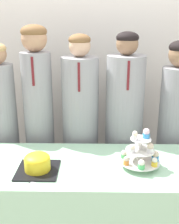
{
  "coord_description": "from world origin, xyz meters",
  "views": [
    {
      "loc": [
        -0.01,
        -1.36,
        1.68
      ],
      "look_at": [
        -0.04,
        0.35,
        1.1
      ],
      "focal_mm": 45.0,
      "sensor_mm": 36.0,
      "label": 1
    }
  ],
  "objects_px": {
    "student_1": "(39,124)",
    "student_4": "(173,134)",
    "round_cake": "(37,163)",
    "cupcake_stand": "(141,152)",
    "student_0": "(5,135)",
    "student_2": "(81,133)",
    "cake_knife": "(32,182)",
    "student_3": "(124,133)"
  },
  "relations": [
    {
      "from": "student_1",
      "to": "student_4",
      "type": "bearing_deg",
      "value": 0.0
    },
    {
      "from": "round_cake",
      "to": "cupcake_stand",
      "type": "bearing_deg",
      "value": 6.15
    },
    {
      "from": "student_0",
      "to": "student_2",
      "type": "bearing_deg",
      "value": 0.0
    },
    {
      "from": "student_1",
      "to": "cake_knife",
      "type": "bearing_deg",
      "value": -83.03
    },
    {
      "from": "cake_knife",
      "to": "student_0",
      "type": "bearing_deg",
      "value": 149.23
    },
    {
      "from": "cake_knife",
      "to": "student_4",
      "type": "bearing_deg",
      "value": 67.17
    },
    {
      "from": "cupcake_stand",
      "to": "student_4",
      "type": "relative_size",
      "value": 0.18
    },
    {
      "from": "cupcake_stand",
      "to": "student_0",
      "type": "relative_size",
      "value": 0.18
    },
    {
      "from": "student_3",
      "to": "student_1",
      "type": "bearing_deg",
      "value": -180.0
    },
    {
      "from": "cupcake_stand",
      "to": "student_0",
      "type": "xyz_separation_m",
      "value": [
        -1.08,
        0.54,
        -0.12
      ]
    },
    {
      "from": "cupcake_stand",
      "to": "student_2",
      "type": "bearing_deg",
      "value": 127.93
    },
    {
      "from": "student_0",
      "to": "student_3",
      "type": "relative_size",
      "value": 0.95
    },
    {
      "from": "student_3",
      "to": "cake_knife",
      "type": "bearing_deg",
      "value": -129.56
    },
    {
      "from": "cake_knife",
      "to": "student_2",
      "type": "height_order",
      "value": "student_2"
    },
    {
      "from": "student_0",
      "to": "student_4",
      "type": "height_order",
      "value": "student_4"
    },
    {
      "from": "cupcake_stand",
      "to": "student_4",
      "type": "xyz_separation_m",
      "value": [
        0.37,
        0.54,
        -0.1
      ]
    },
    {
      "from": "round_cake",
      "to": "student_2",
      "type": "height_order",
      "value": "student_2"
    },
    {
      "from": "cake_knife",
      "to": "student_4",
      "type": "xyz_separation_m",
      "value": [
        1.05,
        0.75,
        0.0
      ]
    },
    {
      "from": "cake_knife",
      "to": "student_4",
      "type": "relative_size",
      "value": 0.15
    },
    {
      "from": "cake_knife",
      "to": "student_0",
      "type": "xyz_separation_m",
      "value": [
        -0.4,
        0.75,
        -0.02
      ]
    },
    {
      "from": "cupcake_stand",
      "to": "student_0",
      "type": "height_order",
      "value": "student_0"
    },
    {
      "from": "student_0",
      "to": "round_cake",
      "type": "bearing_deg",
      "value": -56.55
    },
    {
      "from": "cupcake_stand",
      "to": "student_2",
      "type": "distance_m",
      "value": 0.7
    },
    {
      "from": "cupcake_stand",
      "to": "cake_knife",
      "type": "bearing_deg",
      "value": -162.84
    },
    {
      "from": "student_3",
      "to": "student_4",
      "type": "bearing_deg",
      "value": -0.0
    },
    {
      "from": "student_4",
      "to": "round_cake",
      "type": "bearing_deg",
      "value": -149.28
    },
    {
      "from": "cake_knife",
      "to": "student_2",
      "type": "relative_size",
      "value": 0.14
    },
    {
      "from": "student_1",
      "to": "student_4",
      "type": "height_order",
      "value": "student_1"
    },
    {
      "from": "student_0",
      "to": "student_4",
      "type": "xyz_separation_m",
      "value": [
        1.44,
        0.0,
        0.02
      ]
    },
    {
      "from": "student_1",
      "to": "student_2",
      "type": "xyz_separation_m",
      "value": [
        0.35,
        0.0,
        -0.08
      ]
    },
    {
      "from": "student_0",
      "to": "cake_knife",
      "type": "bearing_deg",
      "value": -62.16
    },
    {
      "from": "student_2",
      "to": "student_4",
      "type": "height_order",
      "value": "student_2"
    },
    {
      "from": "cupcake_stand",
      "to": "student_3",
      "type": "bearing_deg",
      "value": 96.06
    },
    {
      "from": "round_cake",
      "to": "student_1",
      "type": "bearing_deg",
      "value": 99.31
    },
    {
      "from": "cupcake_stand",
      "to": "student_2",
      "type": "relative_size",
      "value": 0.17
    },
    {
      "from": "round_cake",
      "to": "student_2",
      "type": "bearing_deg",
      "value": 68.09
    },
    {
      "from": "student_3",
      "to": "student_4",
      "type": "height_order",
      "value": "student_3"
    },
    {
      "from": "cupcake_stand",
      "to": "student_3",
      "type": "relative_size",
      "value": 0.17
    },
    {
      "from": "student_3",
      "to": "round_cake",
      "type": "bearing_deg",
      "value": -134.89
    },
    {
      "from": "cake_knife",
      "to": "student_3",
      "type": "xyz_separation_m",
      "value": [
        0.62,
        0.75,
        0.01
      ]
    },
    {
      "from": "round_cake",
      "to": "student_0",
      "type": "xyz_separation_m",
      "value": [
        -0.41,
        0.62,
        -0.07
      ]
    },
    {
      "from": "round_cake",
      "to": "cake_knife",
      "type": "xyz_separation_m",
      "value": [
        -0.01,
        -0.14,
        -0.06
      ]
    }
  ]
}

